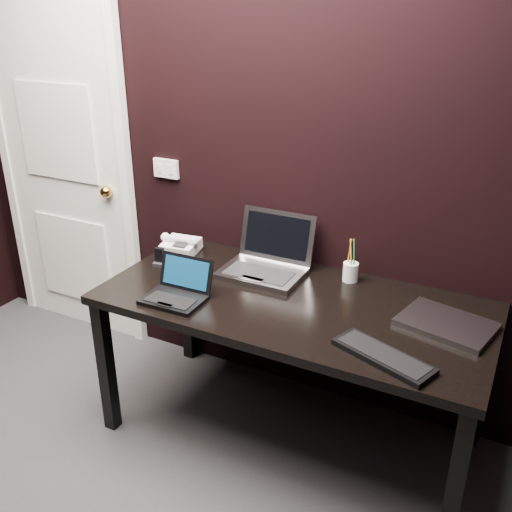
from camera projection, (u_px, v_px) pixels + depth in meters
The scene contains 11 objects.
wall_back at pixel (272, 147), 2.71m from camera, with size 4.00×4.00×0.00m, color black.
door at pixel (64, 166), 3.36m from camera, with size 0.99×0.10×2.14m.
wall_switch at pixel (166, 168), 3.04m from camera, with size 0.15×0.02×0.10m.
desk at pixel (292, 315), 2.52m from camera, with size 1.70×0.80×0.74m.
netbook at pixel (177, 292), 2.48m from camera, with size 0.27×0.24×0.17m.
silver_laptop at pixel (266, 262), 2.73m from camera, with size 0.39×0.35×0.26m.
ext_keyboard at pixel (383, 356), 2.07m from camera, with size 0.40×0.26×0.02m.
closed_laptop at pixel (446, 324), 2.28m from camera, with size 0.40×0.33×0.02m.
desk_phone at pixel (181, 245), 2.95m from camera, with size 0.22×0.18×0.11m.
mobile_phone at pixel (159, 259), 2.80m from camera, with size 0.06×0.05×0.09m.
pen_cup at pixel (351, 271), 2.64m from camera, with size 0.09×0.09×0.21m.
Camera 1 is at (1.16, -0.63, 1.93)m, focal length 40.00 mm.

